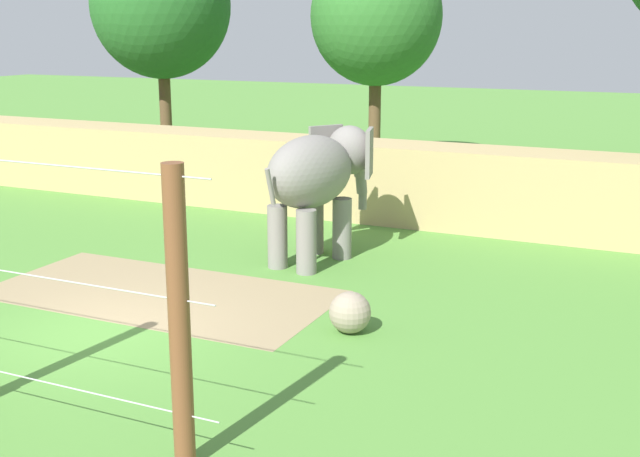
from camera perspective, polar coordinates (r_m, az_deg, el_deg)
ground_plane at (r=14.60m, az=-15.16°, el=-7.07°), size 120.00×120.00×0.00m
dirt_patch at (r=16.39m, az=-11.20°, el=-4.50°), size 6.89×3.48×0.01m
embankment_wall at (r=22.70m, az=1.18°, el=3.63°), size 36.00×1.80×2.10m
elephant at (r=17.96m, az=-0.14°, el=3.75°), size 1.89×3.91×2.92m
enrichment_ball at (r=13.98m, az=2.13°, el=-5.93°), size 0.73×0.73×0.73m
tree_behind_wall at (r=29.61m, az=3.99°, el=14.68°), size 4.66×4.66×7.97m
tree_far_right at (r=31.18m, az=-11.15°, el=15.19°), size 5.10×5.10×8.62m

